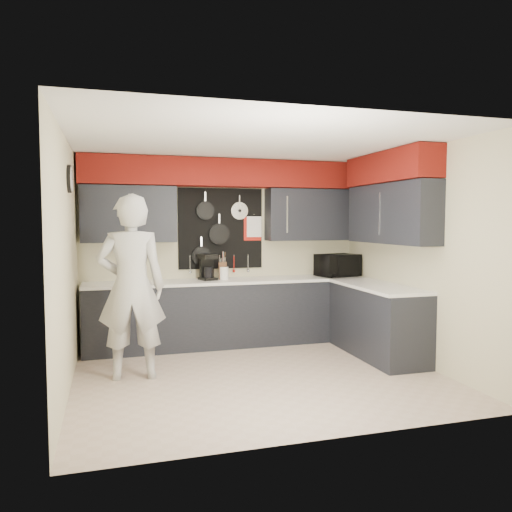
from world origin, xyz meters
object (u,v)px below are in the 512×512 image
object	(u,v)px
utensil_crock	(224,273)
person	(131,287)
microwave	(337,265)
knife_block	(223,271)
coffee_maker	(207,266)

from	to	relation	value
utensil_crock	person	xyz separation A→B (m)	(-1.30, -1.19, 0.00)
microwave	person	size ratio (longest dim) A/B	0.29
utensil_crock	person	world-z (taller)	person
knife_block	utensil_crock	world-z (taller)	knife_block
utensil_crock	coffee_maker	xyz separation A→B (m)	(-0.22, 0.02, 0.10)
microwave	person	xyz separation A→B (m)	(-2.99, -1.11, -0.07)
knife_block	person	distance (m)	1.76
knife_block	coffee_maker	distance (m)	0.22
microwave	person	distance (m)	3.19
utensil_crock	coffee_maker	bearing A→B (deg)	174.05
microwave	person	bearing A→B (deg)	-173.13
microwave	utensil_crock	size ratio (longest dim) A/B	3.32
microwave	coffee_maker	xyz separation A→B (m)	(-1.92, 0.10, 0.02)
utensil_crock	microwave	bearing A→B (deg)	-2.69
knife_block	coffee_maker	bearing A→B (deg)	-173.71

